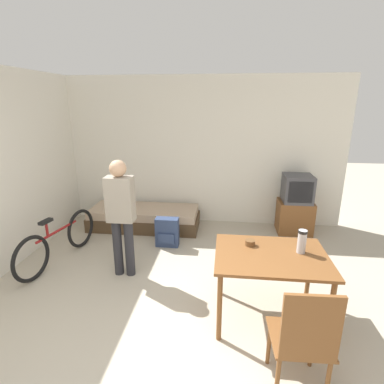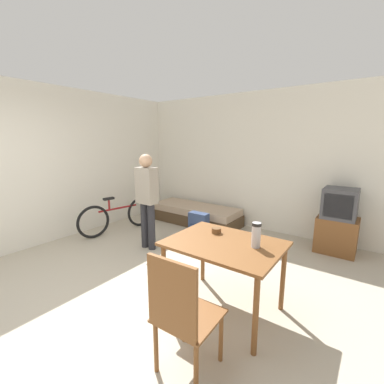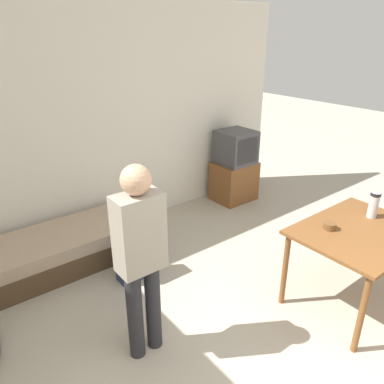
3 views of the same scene
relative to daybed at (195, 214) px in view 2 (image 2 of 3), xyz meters
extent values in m
plane|color=#B2A893|center=(0.81, -3.17, -0.19)|extent=(20.00, 20.00, 0.00)
cube|color=silver|center=(0.81, 0.49, 1.16)|extent=(5.56, 0.06, 2.70)
cube|color=silver|center=(-1.50, -1.36, 1.16)|extent=(0.06, 4.62, 2.70)
cube|color=#4C3823|center=(0.00, 0.00, -0.07)|extent=(1.99, 0.75, 0.24)
cube|color=tan|center=(0.00, 0.00, 0.12)|extent=(1.93, 0.73, 0.14)
cube|color=brown|center=(2.70, 0.10, 0.10)|extent=(0.59, 0.47, 0.57)
cube|color=#424247|center=(2.70, 0.10, 0.62)|extent=(0.48, 0.48, 0.47)
cube|color=black|center=(2.70, -0.13, 0.62)|extent=(0.39, 0.01, 0.37)
cube|color=brown|center=(1.94, -2.23, 0.56)|extent=(1.13, 0.85, 0.03)
cylinder|color=brown|center=(1.44, -2.60, 0.18)|extent=(0.05, 0.05, 0.73)
cylinder|color=brown|center=(2.45, -2.60, 0.18)|extent=(0.05, 0.05, 0.73)
cylinder|color=brown|center=(1.44, -1.87, 0.18)|extent=(0.05, 0.05, 0.73)
cylinder|color=brown|center=(2.45, -1.87, 0.18)|extent=(0.05, 0.05, 0.73)
cube|color=brown|center=(2.07, -3.01, 0.27)|extent=(0.46, 0.46, 0.02)
cube|color=brown|center=(2.08, -3.22, 0.54)|extent=(0.41, 0.04, 0.54)
cylinder|color=brown|center=(2.25, -2.82, 0.04)|extent=(0.04, 0.04, 0.44)
cylinder|color=brown|center=(1.88, -2.83, 0.04)|extent=(0.04, 0.04, 0.44)
cylinder|color=brown|center=(2.26, -3.19, 0.04)|extent=(0.04, 0.04, 0.44)
cylinder|color=brown|center=(1.89, -3.20, 0.04)|extent=(0.04, 0.04, 0.44)
torus|color=black|center=(-0.81, -0.84, 0.12)|extent=(0.16, 0.61, 0.61)
torus|color=black|center=(-0.99, -1.84, 0.12)|extent=(0.16, 0.61, 0.61)
cylinder|color=maroon|center=(-0.90, -1.34, 0.29)|extent=(0.18, 0.78, 0.04)
cylinder|color=maroon|center=(-0.93, -1.52, 0.39)|extent=(0.04, 0.04, 0.20)
cube|color=black|center=(-0.93, -1.52, 0.51)|extent=(0.12, 0.21, 0.04)
cylinder|color=#28282D|center=(0.07, -1.56, 0.20)|extent=(0.12, 0.12, 0.77)
cylinder|color=#28282D|center=(0.23, -1.56, 0.20)|extent=(0.12, 0.12, 0.77)
cube|color=#9E9384|center=(0.15, -1.56, 0.88)|extent=(0.34, 0.20, 0.58)
sphere|color=tan|center=(0.15, -1.56, 1.27)|extent=(0.21, 0.21, 0.21)
cylinder|color=#B7B7BC|center=(2.25, -2.16, 0.70)|extent=(0.09, 0.09, 0.25)
cylinder|color=black|center=(2.25, -2.16, 0.81)|extent=(0.09, 0.09, 0.03)
cylinder|color=brown|center=(1.74, -2.06, 0.61)|extent=(0.11, 0.11, 0.06)
cube|color=navy|center=(0.56, -0.68, 0.05)|extent=(0.37, 0.17, 0.47)
cube|color=navy|center=(0.56, -0.78, -0.02)|extent=(0.26, 0.03, 0.17)
camera|label=1|loc=(1.45, -5.02, 2.05)|focal=28.00mm
camera|label=2|loc=(3.12, -4.41, 1.60)|focal=24.00mm
camera|label=3|loc=(-0.95, -3.56, 2.17)|focal=35.00mm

